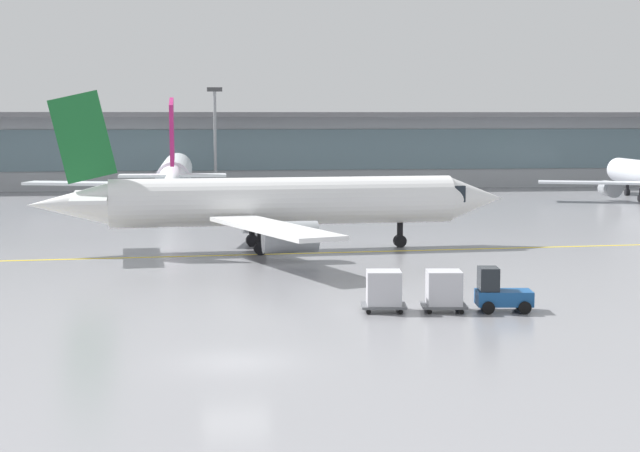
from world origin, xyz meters
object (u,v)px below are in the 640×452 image
Objects in this scene: cargo_dolly_lead at (444,289)px; apron_light_mast_1 at (215,135)px; gate_airplane_1 at (176,174)px; baggage_tug at (499,293)px; taxiing_regional_jet at (278,203)px; cargo_dolly_trailing at (384,289)px.

apron_light_mast_1 is (-9.07, 76.46, 5.87)m from cargo_dolly_lead.
gate_airplane_1 is 18.31m from apron_light_mast_1.
apron_light_mast_1 is at bearing 103.27° from cargo_dolly_lead.
apron_light_mast_1 is (-11.66, 76.76, 6.03)m from baggage_tug.
gate_airplane_1 is at bearing -104.22° from apron_light_mast_1.
taxiing_regional_jet is 23.17m from cargo_dolly_trailing.
cargo_dolly_lead is at bearing -79.40° from taxiing_regional_jet.
apron_light_mast_1 is at bearing 89.51° from taxiing_regional_jet.
gate_airplane_1 is at bearing 109.35° from cargo_dolly_lead.
baggage_tug is 77.87m from apron_light_mast_1.
apron_light_mast_1 reaches higher than cargo_dolly_trailing.
apron_light_mast_1 is (4.41, 17.38, 3.69)m from gate_airplane_1.
apron_light_mast_1 reaches higher than cargo_dolly_lead.
cargo_dolly_lead is at bearing -166.91° from gate_airplane_1.
apron_light_mast_1 reaches higher than gate_airplane_1.
cargo_dolly_trailing is (-5.41, 0.62, 0.16)m from baggage_tug.
baggage_tug is at bearing -73.80° from taxiing_regional_jet.
apron_light_mast_1 reaches higher than baggage_tug.
cargo_dolly_trailing is 0.18× the size of apron_light_mast_1.
taxiing_regional_jet reaches higher than cargo_dolly_trailing.
gate_airplane_1 is 61.56m from baggage_tug.
gate_airplane_1 is 36.68m from taxiing_regional_jet.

